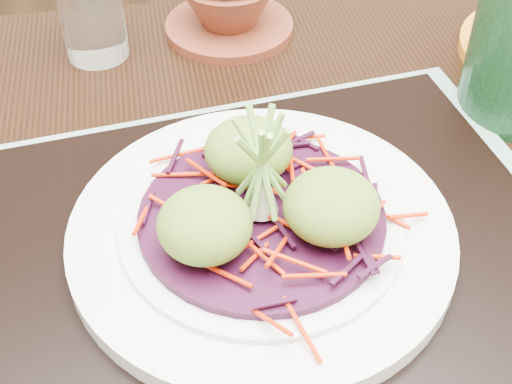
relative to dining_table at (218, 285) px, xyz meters
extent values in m
cube|color=black|center=(0.00, 0.00, 0.07)|extent=(1.12, 0.77, 0.04)
cube|color=black|center=(0.51, 0.30, -0.27)|extent=(0.06, 0.06, 0.65)
cube|color=gray|center=(0.03, -0.06, 0.09)|extent=(0.54, 0.44, 0.00)
cube|color=black|center=(0.03, -0.06, 0.10)|extent=(0.47, 0.37, 0.02)
cylinder|color=silver|center=(0.03, -0.06, 0.12)|extent=(0.29, 0.29, 0.02)
cylinder|color=silver|center=(0.03, -0.06, 0.13)|extent=(0.21, 0.21, 0.01)
cylinder|color=#300922|center=(0.03, -0.06, 0.14)|extent=(0.18, 0.18, 0.01)
ellipsoid|color=olive|center=(-0.02, -0.08, 0.16)|extent=(0.07, 0.07, 0.05)
ellipsoid|color=olive|center=(0.07, -0.08, 0.16)|extent=(0.07, 0.07, 0.05)
ellipsoid|color=olive|center=(0.03, -0.01, 0.16)|extent=(0.07, 0.07, 0.05)
cylinder|color=white|center=(-0.08, 0.27, 0.14)|extent=(0.09, 0.09, 0.09)
cylinder|color=maroon|center=(0.06, 0.28, 0.10)|extent=(0.19, 0.19, 0.01)
camera|label=1|loc=(-0.05, -0.41, 0.51)|focal=50.00mm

